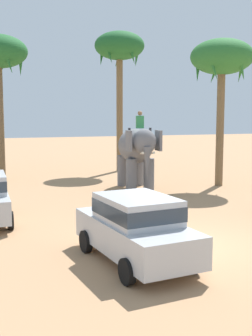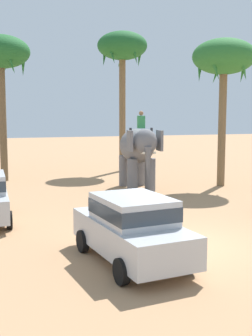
{
  "view_description": "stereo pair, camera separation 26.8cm",
  "coord_description": "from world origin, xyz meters",
  "px_view_note": "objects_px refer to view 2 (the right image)",
  "views": [
    {
      "loc": [
        -5.73,
        -10.91,
        3.71
      ],
      "look_at": [
        0.2,
        5.18,
        1.6
      ],
      "focal_mm": 46.58,
      "sensor_mm": 36.0,
      "label": 1
    },
    {
      "loc": [
        -5.48,
        -11.0,
        3.71
      ],
      "look_at": [
        0.2,
        5.18,
        1.6
      ],
      "focal_mm": 46.58,
      "sensor_mm": 36.0,
      "label": 2
    }
  ],
  "objects_px": {
    "palm_tree_near_hut": "(122,50)",
    "palm_tree_far_back": "(1,56)",
    "car_sedan_foreground": "(132,226)",
    "elephant_with_mahout": "(138,149)",
    "palm_tree_left_of_road": "(224,60)"
  },
  "relations": [
    {
      "from": "car_sedan_foreground",
      "to": "palm_tree_near_hut",
      "type": "bearing_deg",
      "value": 71.89
    },
    {
      "from": "palm_tree_left_of_road",
      "to": "elephant_with_mahout",
      "type": "bearing_deg",
      "value": 173.92
    },
    {
      "from": "palm_tree_near_hut",
      "to": "car_sedan_foreground",
      "type": "bearing_deg",
      "value": -108.11
    },
    {
      "from": "palm_tree_near_hut",
      "to": "palm_tree_far_back",
      "type": "bearing_deg",
      "value": -166.14
    },
    {
      "from": "elephant_with_mahout",
      "to": "car_sedan_foreground",
      "type": "bearing_deg",
      "value": -111.67
    },
    {
      "from": "car_sedan_foreground",
      "to": "elephant_with_mahout",
      "type": "relative_size",
      "value": 1.07
    },
    {
      "from": "elephant_with_mahout",
      "to": "palm_tree_near_hut",
      "type": "bearing_deg",
      "value": 77.28
    },
    {
      "from": "palm_tree_near_hut",
      "to": "elephant_with_mahout",
      "type": "bearing_deg",
      "value": -102.72
    },
    {
      "from": "palm_tree_far_back",
      "to": "car_sedan_foreground",
      "type": "bearing_deg",
      "value": -82.2
    },
    {
      "from": "elephant_with_mahout",
      "to": "palm_tree_left_of_road",
      "type": "bearing_deg",
      "value": -6.08
    },
    {
      "from": "car_sedan_foreground",
      "to": "elephant_with_mahout",
      "type": "bearing_deg",
      "value": 68.33
    },
    {
      "from": "palm_tree_near_hut",
      "to": "palm_tree_far_back",
      "type": "distance_m",
      "value": 7.94
    },
    {
      "from": "palm_tree_near_hut",
      "to": "palm_tree_left_of_road",
      "type": "xyz_separation_m",
      "value": [
        2.88,
        -7.45,
        -1.36
      ]
    },
    {
      "from": "palm_tree_near_hut",
      "to": "palm_tree_left_of_road",
      "type": "relative_size",
      "value": 1.19
    },
    {
      "from": "palm_tree_left_of_road",
      "to": "palm_tree_far_back",
      "type": "relative_size",
      "value": 0.94
    }
  ]
}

